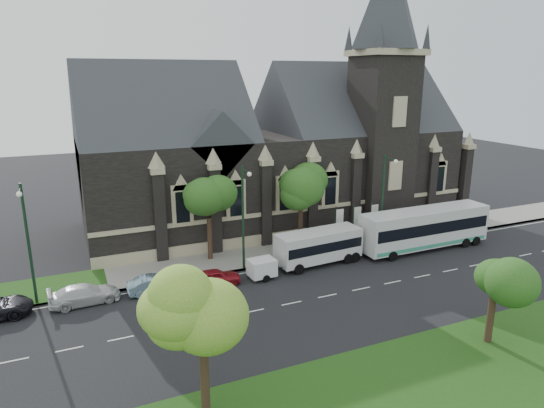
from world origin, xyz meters
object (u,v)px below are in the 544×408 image
banner_flag_left (338,223)px  car_far_white (85,294)px  tree_walk_right (302,187)px  tree_park_near (205,293)px  shuttle_bus (319,245)px  street_lamp_near (384,196)px  tour_coach (425,228)px  tree_walk_left (210,197)px  tree_park_east (496,271)px  street_lamp_far (28,238)px  car_far_red (215,277)px  banner_flag_right (373,218)px  box_trailer (262,268)px  street_lamp_mid (244,212)px  banner_flag_center (356,220)px  sedan (155,284)px

banner_flag_left → car_far_white: 23.30m
tree_walk_right → tree_park_near: bearing=-127.6°
shuttle_bus → car_far_white: 19.26m
shuttle_bus → street_lamp_near: bearing=5.1°
street_lamp_near → tour_coach: 4.99m
tree_walk_left → banner_flag_left: 12.66m
car_far_white → tree_park_east: bearing=-127.8°
street_lamp_far → car_far_red: 13.68m
tree_walk_right → street_lamp_far: size_ratio=0.87×
banner_flag_right → box_trailer: (-13.60, -4.08, -1.45)m
banner_flag_right → shuttle_bus: size_ratio=0.51×
tree_park_near → street_lamp_far: (-8.23, 15.86, -1.30)m
car_far_white → street_lamp_near: bearing=-91.7°
street_lamp_near → car_far_white: bearing=-177.8°
tour_coach → tree_park_near: bearing=-151.5°
tree_walk_left → street_lamp_mid: (1.80, -3.61, -0.62)m
tree_walk_left → street_lamp_far: size_ratio=0.85×
tree_walk_right → shuttle_bus: tree_walk_right is taller
banner_flag_center → box_trailer: (-11.60, -4.08, -1.45)m
tour_coach → sedan: (-25.22, 0.68, -1.42)m
street_lamp_mid → car_far_red: 5.80m
tour_coach → tree_walk_right: bearing=151.0°
shuttle_bus → sedan: (-14.22, -0.06, -1.05)m
street_lamp_far → banner_flag_center: 28.48m
shuttle_bus → car_far_red: bearing=-180.0°
street_lamp_near → car_far_red: size_ratio=2.23×
street_lamp_far → banner_flag_right: size_ratio=2.25×
street_lamp_far → car_far_red: (12.80, -1.95, -4.43)m
street_lamp_far → banner_flag_center: (28.29, 1.91, -2.73)m
tree_park_near → banner_flag_center: bearing=41.5°
banner_flag_center → sedan: size_ratio=0.98×
tree_park_east → shuttle_bus: bearing=103.8°
street_lamp_near → street_lamp_mid: 14.00m
tree_park_near → tree_walk_left: 20.38m
tree_walk_right → banner_flag_center: bearing=-18.6°
shuttle_bus → car_far_red: (-9.66, -0.71, -1.04)m
tree_walk_right → tree_walk_left: (-9.01, -0.01, -0.08)m
box_trailer → car_far_red: (-3.89, 0.22, -0.25)m
street_lamp_mid → tour_coach: bearing=-6.5°
tree_walk_right → car_far_white: tree_walk_right is taller
street_lamp_mid → street_lamp_far: 16.00m
tree_park_near → banner_flag_right: size_ratio=2.14×
street_lamp_mid → banner_flag_center: (12.29, 1.91, -2.73)m
tree_walk_right → box_trailer: 9.99m
banner_flag_center → shuttle_bus: (-5.83, -3.14, -0.66)m
tree_park_near → car_far_red: tree_park_near is taller
banner_flag_right → box_trailer: 14.27m
street_lamp_near → tree_walk_left: bearing=167.1°
street_lamp_near → sedan: 22.25m
street_lamp_mid → sedan: size_ratio=2.20×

